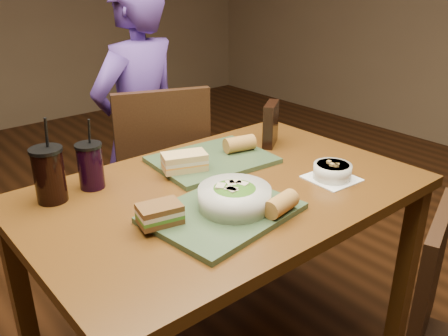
{
  "coord_description": "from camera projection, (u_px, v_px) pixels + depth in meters",
  "views": [
    {
      "loc": [
        -0.91,
        -1.09,
        1.43
      ],
      "look_at": [
        0.0,
        0.0,
        0.82
      ],
      "focal_mm": 38.0,
      "sensor_mm": 36.0,
      "label": 1
    }
  ],
  "objects": [
    {
      "name": "dining_table",
      "position": [
        224.0,
        211.0,
        1.61
      ],
      "size": [
        1.3,
        0.85,
        0.75
      ],
      "color": "#543110",
      "rests_on": "ground"
    },
    {
      "name": "chair_far",
      "position": [
        154.0,
        176.0,
        2.19
      ],
      "size": [
        0.53,
        0.55,
        0.95
      ],
      "color": "black",
      "rests_on": "ground"
    },
    {
      "name": "diner",
      "position": [
        140.0,
        130.0,
        2.26
      ],
      "size": [
        0.58,
        0.44,
        1.41
      ],
      "primitive_type": "imported",
      "rotation": [
        0.0,
        0.0,
        3.37
      ],
      "color": "#4B2F83",
      "rests_on": "ground"
    },
    {
      "name": "tray_near",
      "position": [
        223.0,
        213.0,
        1.39
      ],
      "size": [
        0.46,
        0.37,
        0.02
      ],
      "primitive_type": "cube",
      "rotation": [
        0.0,
        0.0,
        0.13
      ],
      "color": "#34482C",
      "rests_on": "dining_table"
    },
    {
      "name": "tray_far",
      "position": [
        212.0,
        160.0,
        1.77
      ],
      "size": [
        0.44,
        0.35,
        0.02
      ],
      "primitive_type": "cube",
      "rotation": [
        0.0,
        0.0,
        -0.08
      ],
      "color": "#34482C",
      "rests_on": "dining_table"
    },
    {
      "name": "salad_bowl",
      "position": [
        235.0,
        196.0,
        1.39
      ],
      "size": [
        0.22,
        0.22,
        0.07
      ],
      "color": "silver",
      "rests_on": "tray_near"
    },
    {
      "name": "soup_bowl",
      "position": [
        332.0,
        171.0,
        1.62
      ],
      "size": [
        0.17,
        0.17,
        0.06
      ],
      "color": "white",
      "rests_on": "dining_table"
    },
    {
      "name": "sandwich_near",
      "position": [
        160.0,
        214.0,
        1.31
      ],
      "size": [
        0.13,
        0.1,
        0.06
      ],
      "color": "#593819",
      "rests_on": "tray_near"
    },
    {
      "name": "sandwich_far",
      "position": [
        184.0,
        162.0,
        1.65
      ],
      "size": [
        0.17,
        0.13,
        0.06
      ],
      "color": "tan",
      "rests_on": "tray_far"
    },
    {
      "name": "baguette_near",
      "position": [
        281.0,
        204.0,
        1.37
      ],
      "size": [
        0.12,
        0.07,
        0.06
      ],
      "primitive_type": "cylinder",
      "rotation": [
        0.0,
        1.57,
        0.18
      ],
      "color": "#AD7533",
      "rests_on": "tray_near"
    },
    {
      "name": "baguette_far",
      "position": [
        240.0,
        144.0,
        1.82
      ],
      "size": [
        0.13,
        0.08,
        0.06
      ],
      "primitive_type": "cylinder",
      "rotation": [
        0.0,
        1.57,
        -0.22
      ],
      "color": "#AD7533",
      "rests_on": "tray_far"
    },
    {
      "name": "cup_cola",
      "position": [
        49.0,
        175.0,
        1.45
      ],
      "size": [
        0.1,
        0.1,
        0.27
      ],
      "color": "black",
      "rests_on": "dining_table"
    },
    {
      "name": "cup_berry",
      "position": [
        91.0,
        166.0,
        1.55
      ],
      "size": [
        0.09,
        0.09,
        0.24
      ],
      "color": "black",
      "rests_on": "dining_table"
    },
    {
      "name": "chip_bag",
      "position": [
        271.0,
        124.0,
        1.91
      ],
      "size": [
        0.13,
        0.11,
        0.17
      ],
      "primitive_type": "cube",
      "rotation": [
        0.0,
        0.0,
        0.61
      ],
      "color": "black",
      "rests_on": "dining_table"
    }
  ]
}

